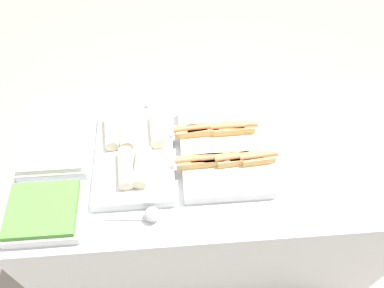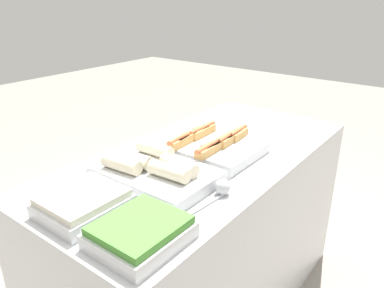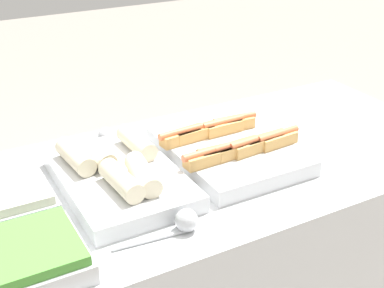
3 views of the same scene
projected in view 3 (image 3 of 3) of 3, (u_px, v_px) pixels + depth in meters
counter at (214, 274)px, 1.85m from camera, size 1.63×0.77×0.90m
tray_hotdogs at (228, 148)px, 1.65m from camera, size 0.40×0.46×0.10m
tray_wraps at (118, 174)px, 1.50m from camera, size 0.31×0.47×0.11m
tray_side_front at (22, 260)px, 1.17m from camera, size 0.27×0.24×0.07m
serving_spoon_near at (183, 222)px, 1.31m from camera, size 0.22×0.06×0.06m
serving_spoon_far at (104, 137)px, 1.74m from camera, size 0.22×0.06×0.06m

